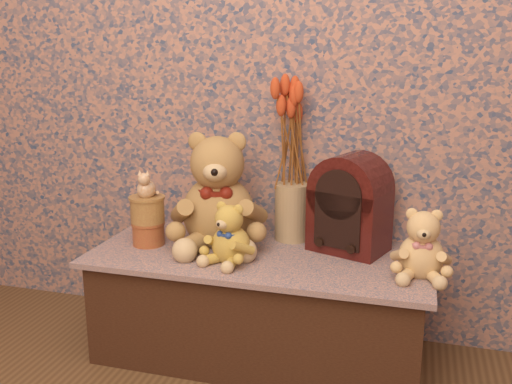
# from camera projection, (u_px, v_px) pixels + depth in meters

# --- Properties ---
(display_shelf) EXTENTS (1.21, 0.55, 0.40)m
(display_shelf) POSITION_uv_depth(u_px,v_px,m) (260.00, 304.00, 2.08)
(display_shelf) COLOR #354B6D
(display_shelf) RESTS_ON ground
(teddy_large) EXTENTS (0.46, 0.51, 0.46)m
(teddy_large) POSITION_uv_depth(u_px,v_px,m) (218.00, 185.00, 2.09)
(teddy_large) COLOR #A77440
(teddy_large) RESTS_ON display_shelf
(teddy_medium) EXTENTS (0.24, 0.26, 0.23)m
(teddy_medium) POSITION_uv_depth(u_px,v_px,m) (231.00, 230.00, 1.93)
(teddy_medium) COLOR #B48432
(teddy_medium) RESTS_ON display_shelf
(teddy_small) EXTENTS (0.20, 0.24, 0.24)m
(teddy_small) POSITION_uv_depth(u_px,v_px,m) (422.00, 240.00, 1.81)
(teddy_small) COLOR tan
(teddy_small) RESTS_ON display_shelf
(cathedral_radio) EXTENTS (0.31, 0.26, 0.36)m
(cathedral_radio) POSITION_uv_depth(u_px,v_px,m) (350.00, 203.00, 2.03)
(cathedral_radio) COLOR #320C09
(cathedral_radio) RESTS_ON display_shelf
(ceramic_vase) EXTENTS (0.16, 0.16, 0.22)m
(ceramic_vase) POSITION_uv_depth(u_px,v_px,m) (292.00, 212.00, 2.16)
(ceramic_vase) COLOR tan
(ceramic_vase) RESTS_ON display_shelf
(dried_stalks) EXTENTS (0.22, 0.22, 0.40)m
(dried_stalks) POSITION_uv_depth(u_px,v_px,m) (293.00, 132.00, 2.09)
(dried_stalks) COLOR #CF4621
(dried_stalks) RESTS_ON ceramic_vase
(biscuit_tin_lower) EXTENTS (0.13, 0.13, 0.09)m
(biscuit_tin_lower) POSITION_uv_depth(u_px,v_px,m) (148.00, 233.00, 2.12)
(biscuit_tin_lower) COLOR #B97A36
(biscuit_tin_lower) RESTS_ON display_shelf
(biscuit_tin_upper) EXTENTS (0.15, 0.15, 0.10)m
(biscuit_tin_upper) POSITION_uv_depth(u_px,v_px,m) (147.00, 210.00, 2.10)
(biscuit_tin_upper) COLOR tan
(biscuit_tin_upper) RESTS_ON biscuit_tin_lower
(cat_figurine) EXTENTS (0.10, 0.10, 0.11)m
(cat_figurine) POSITION_uv_depth(u_px,v_px,m) (146.00, 183.00, 2.07)
(cat_figurine) COLOR silver
(cat_figurine) RESTS_ON biscuit_tin_upper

